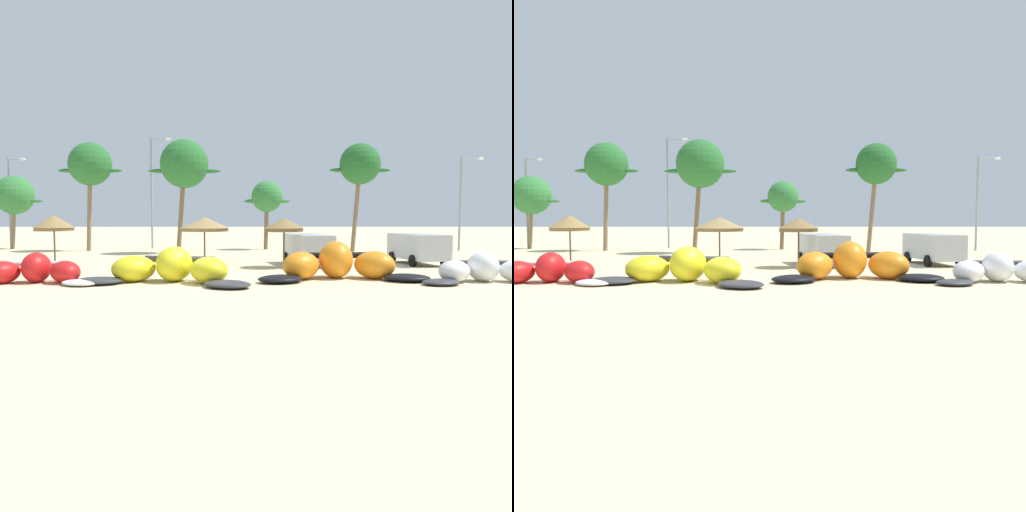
% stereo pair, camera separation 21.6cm
% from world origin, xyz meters
% --- Properties ---
extents(ground_plane, '(260.00, 260.00, 0.00)m').
position_xyz_m(ground_plane, '(0.00, 0.00, 0.00)').
color(ground_plane, beige).
extents(kite_left, '(6.34, 3.06, 1.32)m').
position_xyz_m(kite_left, '(-7.03, -0.39, 0.51)').
color(kite_left, white).
rests_on(kite_left, ground).
extents(kite_left_of_center, '(8.00, 4.58, 1.57)m').
position_xyz_m(kite_left_of_center, '(-1.12, -0.20, 0.60)').
color(kite_left_of_center, '#333338').
rests_on(kite_left_of_center, ground).
extents(kite_center, '(8.14, 3.98, 1.73)m').
position_xyz_m(kite_center, '(6.43, 1.00, 0.66)').
color(kite_center, black).
rests_on(kite_center, ground).
extents(kite_right_of_center, '(6.66, 3.08, 1.33)m').
position_xyz_m(kite_right_of_center, '(12.76, -0.31, 0.51)').
color(kite_right_of_center, '#333338').
rests_on(kite_right_of_center, ground).
extents(beach_umbrella_near_van, '(2.48, 2.48, 3.00)m').
position_xyz_m(beach_umbrella_near_van, '(-9.67, 9.04, 2.51)').
color(beach_umbrella_near_van, brown).
rests_on(beach_umbrella_near_van, ground).
extents(beach_umbrella_middle, '(3.05, 3.05, 2.87)m').
position_xyz_m(beach_umbrella_middle, '(-0.39, 8.47, 2.44)').
color(beach_umbrella_middle, brown).
rests_on(beach_umbrella_middle, ground).
extents(beach_umbrella_near_palms, '(2.33, 2.33, 2.81)m').
position_xyz_m(beach_umbrella_near_palms, '(4.29, 6.53, 2.42)').
color(beach_umbrella_near_palms, brown).
rests_on(beach_umbrella_near_palms, ground).
extents(parked_van, '(2.65, 4.90, 1.84)m').
position_xyz_m(parked_van, '(12.58, 8.57, 1.09)').
color(parked_van, '#B2B7BC').
rests_on(parked_van, ground).
extents(parked_car_second, '(2.70, 5.23, 1.84)m').
position_xyz_m(parked_car_second, '(5.81, 8.05, 1.09)').
color(parked_car_second, '#B2B7BC').
rests_on(parked_car_second, ground).
extents(palm_leftmost, '(5.21, 3.47, 6.59)m').
position_xyz_m(palm_leftmost, '(-18.78, 23.94, 4.80)').
color(palm_leftmost, '#7F6647').
rests_on(palm_leftmost, ground).
extents(palm_left, '(5.46, 3.64, 9.16)m').
position_xyz_m(palm_left, '(-11.12, 21.28, 7.26)').
color(palm_left, '#7F6647').
rests_on(palm_left, ground).
extents(palm_left_of_gap, '(5.77, 3.85, 9.01)m').
position_xyz_m(palm_left_of_gap, '(-2.80, 18.39, 7.02)').
color(palm_left_of_gap, brown).
rests_on(palm_left_of_gap, ground).
extents(palm_center_left, '(4.15, 2.77, 6.08)m').
position_xyz_m(palm_center_left, '(3.91, 23.05, 4.62)').
color(palm_center_left, brown).
rests_on(palm_center_left, ground).
extents(palm_center_right, '(5.05, 3.37, 8.91)m').
position_xyz_m(palm_center_right, '(11.43, 19.72, 7.13)').
color(palm_center_right, '#7F6647').
rests_on(palm_center_right, ground).
extents(lamppost_west, '(1.67, 0.24, 8.24)m').
position_xyz_m(lamppost_west, '(-19.31, 24.47, 4.64)').
color(lamppost_west, gray).
rests_on(lamppost_west, ground).
extents(lamppost_west_center, '(1.93, 0.24, 10.09)m').
position_xyz_m(lamppost_west_center, '(-6.45, 24.66, 5.61)').
color(lamppost_west_center, gray).
rests_on(lamppost_west_center, ground).
extents(lamppost_east_center, '(2.02, 0.24, 8.00)m').
position_xyz_m(lamppost_east_center, '(20.66, 21.32, 4.55)').
color(lamppost_east_center, gray).
rests_on(lamppost_east_center, ground).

